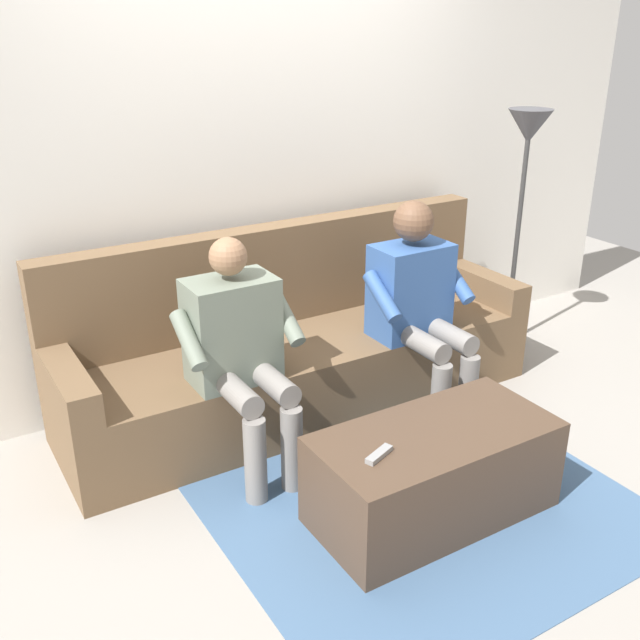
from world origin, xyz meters
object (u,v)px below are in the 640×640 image
object	(u,v)px
couch	(298,351)
person_left_seated	(418,299)
coffee_table	(433,472)
remote_gray	(379,454)
floor_lamp	(526,154)
person_right_seated	(239,345)

from	to	relation	value
couch	person_left_seated	distance (m)	0.70
couch	coffee_table	xyz separation A→B (m)	(0.00, 1.15, -0.10)
remote_gray	floor_lamp	distance (m)	2.32
couch	floor_lamp	world-z (taller)	floor_lamp
person_right_seated	coffee_table	bearing A→B (deg)	122.96
floor_lamp	coffee_table	bearing A→B (deg)	35.87
floor_lamp	remote_gray	bearing A→B (deg)	31.81
person_right_seated	floor_lamp	size ratio (longest dim) A/B	0.74
couch	person_right_seated	distance (m)	0.69
coffee_table	person_right_seated	world-z (taller)	person_right_seated
couch	coffee_table	distance (m)	1.15
remote_gray	floor_lamp	bearing A→B (deg)	-169.47
couch	person_left_seated	bearing A→B (deg)	144.36
coffee_table	person_right_seated	bearing A→B (deg)	-57.04
person_left_seated	person_right_seated	xyz separation A→B (m)	(1.02, -0.00, -0.02)
person_right_seated	floor_lamp	world-z (taller)	floor_lamp
person_right_seated	person_left_seated	bearing A→B (deg)	179.84
person_left_seated	person_right_seated	world-z (taller)	person_left_seated
coffee_table	remote_gray	xyz separation A→B (m)	(0.31, 0.04, 0.22)
person_left_seated	remote_gray	distance (m)	1.18
remote_gray	floor_lamp	world-z (taller)	floor_lamp
person_right_seated	remote_gray	size ratio (longest dim) A/B	7.71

